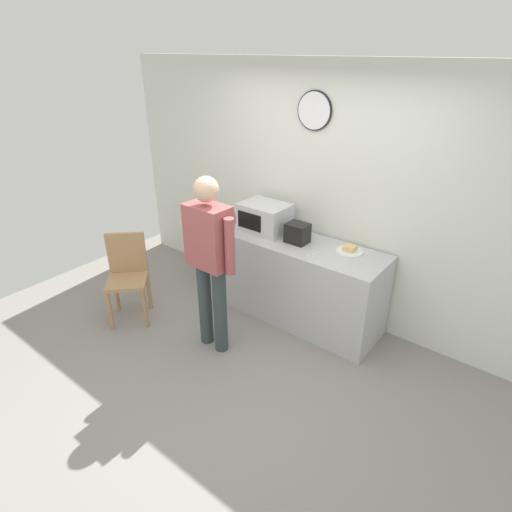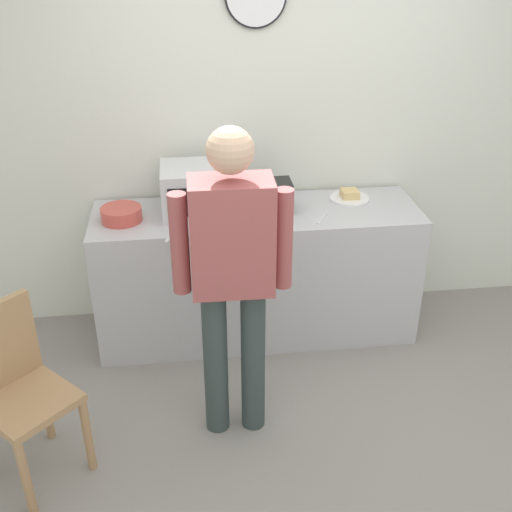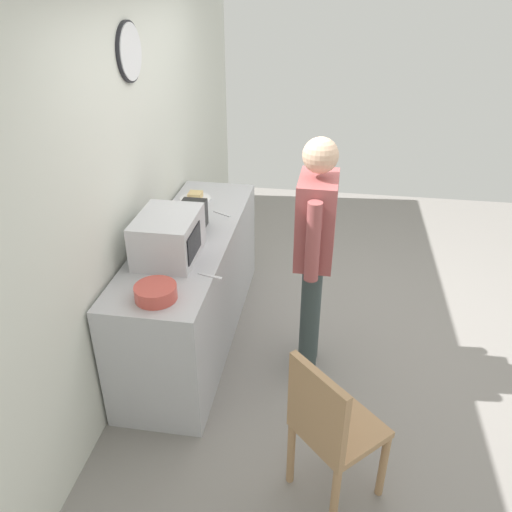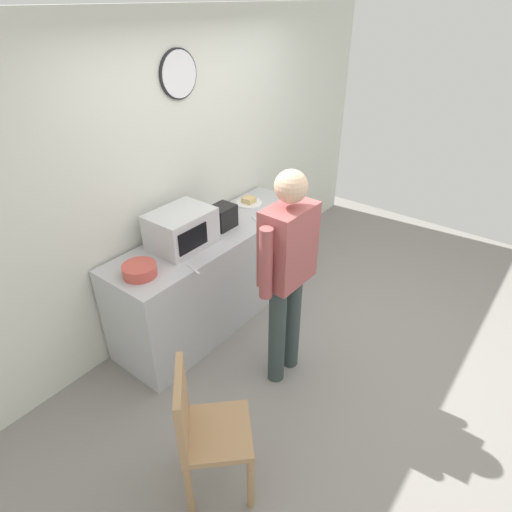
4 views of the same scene
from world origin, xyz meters
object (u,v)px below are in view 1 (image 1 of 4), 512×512
Objects in this scene: microwave at (265,217)px; salad_bowl at (226,218)px; fork_utensil at (313,255)px; wooden_chair at (128,273)px; sandwich_plate at (350,250)px; person_standing at (210,254)px; toaster at (297,233)px; spoon_utensil at (231,235)px.

microwave is 0.52m from salad_bowl.
salad_bowl is 1.23m from fork_utensil.
fork_utensil is 1.97m from wooden_chair.
fork_utensil is (1.22, -0.12, -0.04)m from salad_bowl.
microwave is at bearing -175.15° from sandwich_plate.
person_standing is (-0.87, -1.04, 0.10)m from sandwich_plate.
toaster reaches higher than spoon_utensil.
spoon_utensil is at bearing -172.14° from fork_utensil.
wooden_chair is at bearing -142.49° from toaster.
sandwich_plate is 0.28× the size of wooden_chair.
salad_bowl is 1.14× the size of toaster.
wooden_chair reaches higher than spoon_utensil.
sandwich_plate is 2.32m from wooden_chair.
sandwich_plate is 0.55m from toaster.
person_standing reaches higher than salad_bowl.
salad_bowl is at bearing 65.88° from wooden_chair.
fork_utensil is at bearing -29.16° from toaster.
toaster reaches higher than sandwich_plate.
sandwich_plate is 1.48m from salad_bowl.
wooden_chair is at bearing -133.64° from spoon_utensil.
spoon_utensil is at bearing -40.90° from salad_bowl.
sandwich_plate is (0.97, 0.08, -0.13)m from microwave.
salad_bowl is at bearing -174.00° from sandwich_plate.
person_standing is (0.31, -0.63, 0.12)m from spoon_utensil.
person_standing is 1.19m from wooden_chair.
wooden_chair is (-1.07, -0.17, -0.49)m from person_standing.
person_standing is at bearing -110.37° from toaster.
spoon_utensil is 0.71m from person_standing.
sandwich_plate is at bearing 50.24° from person_standing.
microwave is 0.96m from person_standing.
wooden_chair is at bearing -151.22° from fork_utensil.
sandwich_plate reaches higher than spoon_utensil.
microwave is at bearing 164.72° from fork_utensil.
toaster is 0.23× the size of wooden_chair.
fork_utensil is 0.99m from person_standing.
toaster reaches higher than fork_utensil.
microwave is 2.27× the size of toaster.
spoon_utensil is (0.29, -0.25, -0.04)m from salad_bowl.
salad_bowl is 0.39m from spoon_utensil.
person_standing is at bearing 8.93° from wooden_chair.
microwave is 2.00× the size of salad_bowl.
person_standing reaches higher than wooden_chair.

